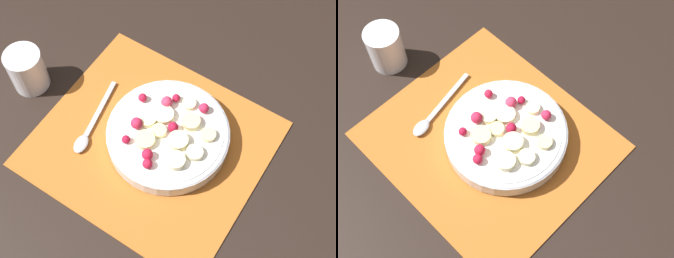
{
  "view_description": "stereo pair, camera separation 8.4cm",
  "coord_description": "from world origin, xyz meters",
  "views": [
    {
      "loc": [
        -0.24,
        0.32,
        0.79
      ],
      "look_at": [
        -0.02,
        -0.02,
        0.05
      ],
      "focal_mm": 50.0,
      "sensor_mm": 36.0,
      "label": 1
    },
    {
      "loc": [
        -0.31,
        0.26,
        0.79
      ],
      "look_at": [
        -0.02,
        -0.02,
        0.05
      ],
      "focal_mm": 50.0,
      "sensor_mm": 36.0,
      "label": 2
    }
  ],
  "objects": [
    {
      "name": "drinking_glass",
      "position": [
        0.28,
        0.01,
        0.04
      ],
      "size": [
        0.07,
        0.07,
        0.09
      ],
      "color": "white",
      "rests_on": "ground_plane"
    },
    {
      "name": "placemat",
      "position": [
        0.0,
        0.0,
        0.0
      ],
      "size": [
        0.41,
        0.37,
        0.01
      ],
      "color": "#B26023",
      "rests_on": "ground_plane"
    },
    {
      "name": "ground_plane",
      "position": [
        0.0,
        0.0,
        0.0
      ],
      "size": [
        3.0,
        3.0,
        0.0
      ],
      "primitive_type": "plane",
      "color": "black"
    },
    {
      "name": "spoon",
      "position": [
        0.11,
        0.04,
        0.01
      ],
      "size": [
        0.05,
        0.17,
        0.01
      ],
      "rotation": [
        0.0,
        0.0,
        1.77
      ],
      "color": "#B2B2B7",
      "rests_on": "placemat"
    },
    {
      "name": "fruit_bowl",
      "position": [
        -0.02,
        -0.02,
        0.03
      ],
      "size": [
        0.23,
        0.23,
        0.06
      ],
      "color": "silver",
      "rests_on": "placemat"
    }
  ]
}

